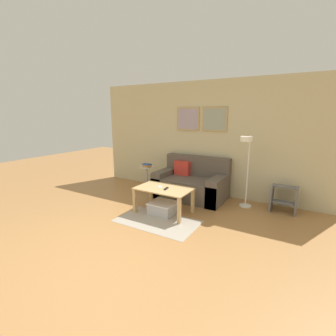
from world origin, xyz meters
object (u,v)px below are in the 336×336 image
at_px(coffee_table, 164,193).
at_px(book_stack, 147,165).
at_px(floor_lamp, 246,158).
at_px(side_table, 147,176).
at_px(remote_control, 166,189).
at_px(step_stool, 284,198).
at_px(storage_bin, 163,208).
at_px(couch, 191,184).
at_px(cell_phone, 160,187).

relative_size(coffee_table, book_stack, 4.42).
bearing_deg(coffee_table, floor_lamp, 36.37).
xyz_separation_m(side_table, remote_control, (1.19, -1.06, 0.15)).
bearing_deg(remote_control, coffee_table, 150.43).
xyz_separation_m(coffee_table, step_stool, (1.94, 1.22, -0.13)).
height_order(storage_bin, floor_lamp, floor_lamp).
height_order(floor_lamp, side_table, floor_lamp).
relative_size(floor_lamp, remote_control, 9.57).
relative_size(floor_lamp, step_stool, 2.94).
relative_size(storage_bin, floor_lamp, 0.33).
bearing_deg(remote_control, side_table, 129.69).
height_order(couch, storage_bin, couch).
bearing_deg(book_stack, floor_lamp, -2.44).
xyz_separation_m(cell_phone, step_stool, (2.04, 1.19, -0.22)).
height_order(floor_lamp, remote_control, floor_lamp).
xyz_separation_m(storage_bin, remote_control, (0.06, 0.01, 0.38)).
xyz_separation_m(coffee_table, remote_control, (0.07, -0.03, 0.10)).
relative_size(storage_bin, step_stool, 0.98).
distance_m(coffee_table, remote_control, 0.12).
bearing_deg(floor_lamp, coffee_table, -143.63).
xyz_separation_m(floor_lamp, remote_control, (-1.18, -0.95, -0.54)).
height_order(side_table, step_stool, side_table).
xyz_separation_m(storage_bin, book_stack, (-1.12, 1.06, 0.50)).
xyz_separation_m(couch, storage_bin, (-0.06, -1.11, -0.19)).
relative_size(storage_bin, side_table, 0.83).
distance_m(book_stack, step_stool, 3.07).
height_order(coffee_table, cell_phone, cell_phone).
distance_m(side_table, remote_control, 1.60).
distance_m(side_table, cell_phone, 1.43).
distance_m(remote_control, cell_phone, 0.18).
xyz_separation_m(coffee_table, cell_phone, (-0.10, 0.03, 0.09)).
bearing_deg(step_stool, coffee_table, -147.82).
distance_m(side_table, book_stack, 0.27).
distance_m(book_stack, remote_control, 1.59).
bearing_deg(floor_lamp, remote_control, -141.19).
distance_m(storage_bin, remote_control, 0.39).
distance_m(couch, step_stool, 1.88).
bearing_deg(side_table, couch, 1.83).
height_order(cell_phone, step_stool, cell_phone).
bearing_deg(floor_lamp, step_stool, 23.41).
bearing_deg(side_table, floor_lamp, -2.55).
bearing_deg(coffee_table, book_stack, 137.37).
xyz_separation_m(couch, floor_lamp, (1.19, -0.14, 0.73)).
bearing_deg(side_table, remote_control, -41.56).
bearing_deg(side_table, coffee_table, -42.58).
xyz_separation_m(remote_control, step_stool, (1.86, 1.25, -0.23)).
height_order(coffee_table, remote_control, remote_control).
bearing_deg(storage_bin, book_stack, 136.45).
height_order(storage_bin, side_table, side_table).
xyz_separation_m(floor_lamp, cell_phone, (-1.35, -0.89, -0.54)).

